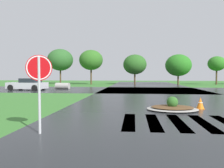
{
  "coord_description": "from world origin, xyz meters",
  "views": [
    {
      "loc": [
        -2.07,
        -2.7,
        1.77
      ],
      "look_at": [
        -3.32,
        9.32,
        1.23
      ],
      "focal_mm": 34.15,
      "sensor_mm": 36.0,
      "label": 1
    }
  ],
  "objects_px": {
    "traffic_cone": "(200,103)",
    "median_island": "(172,107)",
    "stop_sign": "(39,76)",
    "car_white_sedan": "(28,85)",
    "drainage_pipe_stack": "(63,86)"
  },
  "relations": [
    {
      "from": "stop_sign",
      "to": "traffic_cone",
      "type": "xyz_separation_m",
      "value": [
        6.19,
        5.29,
        -1.45
      ]
    },
    {
      "from": "car_white_sedan",
      "to": "drainage_pipe_stack",
      "type": "height_order",
      "value": "car_white_sedan"
    },
    {
      "from": "drainage_pipe_stack",
      "to": "traffic_cone",
      "type": "distance_m",
      "value": 18.49
    },
    {
      "from": "median_island",
      "to": "drainage_pipe_stack",
      "type": "height_order",
      "value": "drainage_pipe_stack"
    },
    {
      "from": "traffic_cone",
      "to": "drainage_pipe_stack",
      "type": "bearing_deg",
      "value": 130.98
    },
    {
      "from": "drainage_pipe_stack",
      "to": "traffic_cone",
      "type": "xyz_separation_m",
      "value": [
        12.13,
        -13.96,
        -0.09
      ]
    },
    {
      "from": "car_white_sedan",
      "to": "traffic_cone",
      "type": "bearing_deg",
      "value": 146.91
    },
    {
      "from": "stop_sign",
      "to": "traffic_cone",
      "type": "height_order",
      "value": "stop_sign"
    },
    {
      "from": "stop_sign",
      "to": "median_island",
      "type": "height_order",
      "value": "stop_sign"
    },
    {
      "from": "drainage_pipe_stack",
      "to": "stop_sign",
      "type": "bearing_deg",
      "value": -72.87
    },
    {
      "from": "car_white_sedan",
      "to": "traffic_cone",
      "type": "xyz_separation_m",
      "value": [
        15.58,
        -12.03,
        -0.34
      ]
    },
    {
      "from": "car_white_sedan",
      "to": "drainage_pipe_stack",
      "type": "relative_size",
      "value": 2.5
    },
    {
      "from": "traffic_cone",
      "to": "stop_sign",
      "type": "bearing_deg",
      "value": -139.51
    },
    {
      "from": "stop_sign",
      "to": "traffic_cone",
      "type": "bearing_deg",
      "value": 24.45
    },
    {
      "from": "traffic_cone",
      "to": "median_island",
      "type": "bearing_deg",
      "value": -161.51
    }
  ]
}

